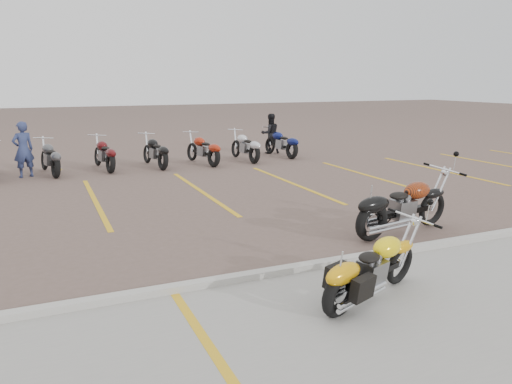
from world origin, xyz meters
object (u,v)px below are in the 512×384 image
yellow_cruiser (367,271)px  flame_cruiser (400,209)px  person_a (23,150)px  person_b (270,134)px

yellow_cruiser → flame_cruiser: 3.21m
person_a → person_b: (8.95, 1.59, -0.05)m
flame_cruiser → yellow_cruiser: bearing=-146.1°
yellow_cruiser → flame_cruiser: flame_cruiser is taller
yellow_cruiser → person_b: (4.64, 12.92, 0.37)m
person_b → person_a: bearing=13.8°
person_a → person_b: person_a is taller
flame_cruiser → person_a: bearing=116.6°
person_b → yellow_cruiser: bearing=74.0°
flame_cruiser → person_b: 10.96m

